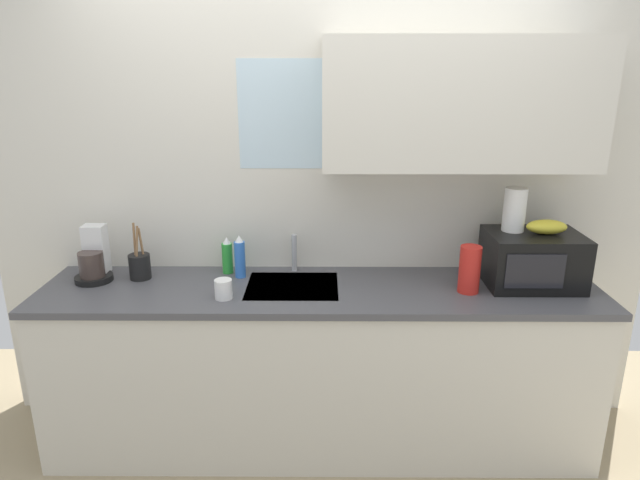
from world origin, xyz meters
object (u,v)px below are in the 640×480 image
Objects in this scene: coffee_maker at (94,260)px; cereal_canister at (470,269)px; paper_towel_roll at (515,210)px; microwave at (533,259)px; mug_white at (223,289)px; banana_bunch at (547,227)px; utensil_crock at (140,265)px; dish_soap_bottle_blue at (240,258)px; dish_soap_bottle_green at (227,256)px.

cereal_canister is (1.90, -0.16, 0.01)m from coffee_maker.
paper_towel_roll reaches higher than coffee_maker.
microwave is 4.84× the size of mug_white.
cereal_canister is at bearing -147.99° from paper_towel_roll.
banana_bunch is at bearing 1.77° from microwave.
cereal_canister is at bearing -5.80° from utensil_crock.
paper_towel_roll reaches higher than microwave.
microwave is 1.96× the size of cereal_canister.
utensil_crock reaches higher than microwave.
mug_white is (-1.43, -0.24, -0.33)m from paper_towel_roll.
cereal_canister is (1.15, -0.20, 0.01)m from dish_soap_bottle_blue.
paper_towel_roll reaches higher than dish_soap_bottle_green.
banana_bunch is 0.91× the size of paper_towel_roll.
microwave is 1.64× the size of coffee_maker.
paper_towel_roll is at bearing 161.57° from banana_bunch.
coffee_maker reaches higher than cereal_canister.
utensil_crock is (-0.44, -0.08, -0.02)m from dish_soap_bottle_green.
banana_bunch is 2.30m from coffee_maker.
coffee_maker is 0.94× the size of utensil_crock.
mug_white is at bearing -173.15° from banana_bunch.
dish_soap_bottle_blue is 0.29m from mug_white.
mug_white is (0.71, -0.25, -0.06)m from coffee_maker.
microwave is at bearing 7.02° from mug_white.
coffee_maker is 1.19× the size of cereal_canister.
dish_soap_bottle_green reaches higher than mug_white.
dish_soap_bottle_blue is 0.52m from utensil_crock.
banana_bunch is 2.11× the size of mug_white.
paper_towel_roll reaches higher than mug_white.
microwave is 2.31× the size of dish_soap_bottle_green.
paper_towel_roll is (-0.15, 0.05, 0.08)m from banana_bunch.
dish_soap_bottle_green is at bearing 10.83° from utensil_crock.
paper_towel_roll reaches higher than cereal_canister.
microwave is at bearing 16.17° from cereal_canister.
dish_soap_bottle_green is 2.10× the size of mug_white.
banana_bunch is 1.00× the size of dish_soap_bottle_green.
microwave is 2.24m from coffee_maker.
mug_white is 0.32× the size of utensil_crock.
dish_soap_bottle_green is 0.85× the size of cereal_canister.
coffee_maker is (-2.24, 0.06, -0.03)m from microwave.
dish_soap_bottle_blue is 0.97× the size of cereal_canister.
banana_bunch reaches higher than mug_white.
paper_towel_roll is 0.39m from cereal_canister.
cereal_canister is 1.68m from utensil_crock.
banana_bunch is 2.07m from utensil_crock.
utensil_crock reaches higher than coffee_maker.
dish_soap_bottle_green is at bearing 174.53° from banana_bunch.
dish_soap_bottle_blue is 2.40× the size of mug_white.
coffee_maker is (-2.14, 0.01, -0.28)m from paper_towel_roll.
microwave is 0.18m from banana_bunch.
dish_soap_bottle_green is (-1.47, 0.10, -0.29)m from paper_towel_roll.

